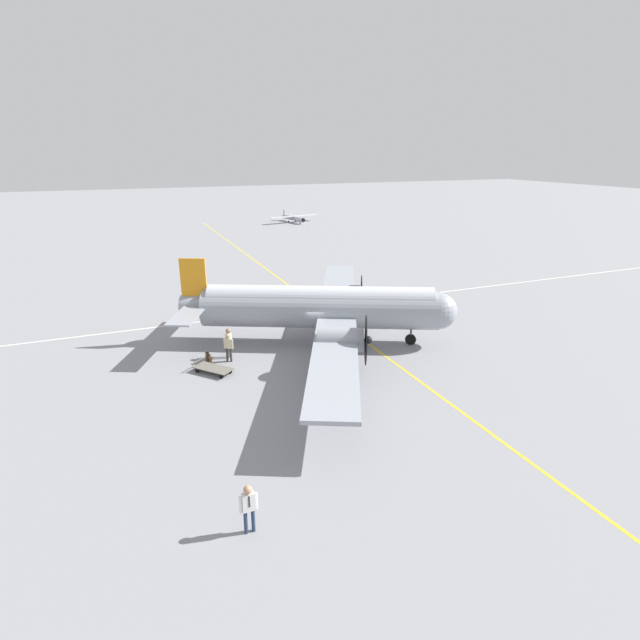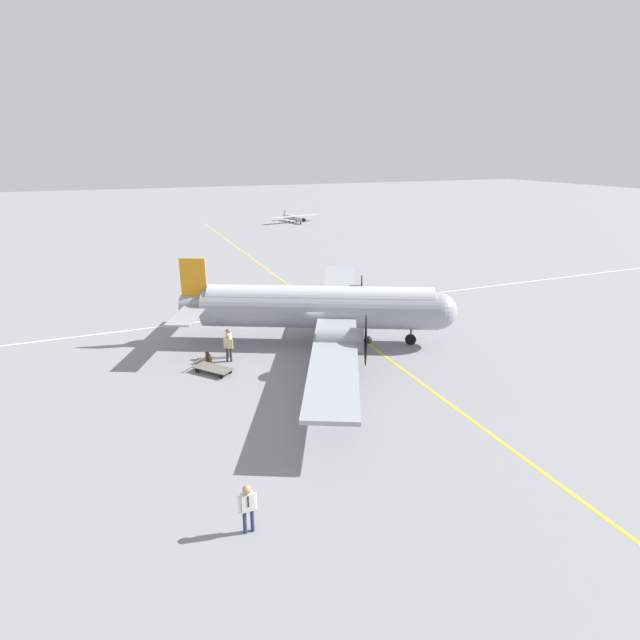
# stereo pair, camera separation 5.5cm
# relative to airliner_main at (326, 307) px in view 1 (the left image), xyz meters

# --- Properties ---
(ground_plane) EXTENTS (300.00, 300.00, 0.00)m
(ground_plane) POSITION_rel_airliner_main_xyz_m (-0.17, -0.36, -2.44)
(ground_plane) COLOR gray
(apron_line_eastwest) EXTENTS (120.00, 0.16, 0.01)m
(apron_line_eastwest) POSITION_rel_airliner_main_xyz_m (-0.17, 2.49, -2.43)
(apron_line_eastwest) COLOR gold
(apron_line_eastwest) RESTS_ON ground_plane
(apron_line_northsouth) EXTENTS (0.16, 120.00, 0.01)m
(apron_line_northsouth) POSITION_rel_airliner_main_xyz_m (-7.44, -0.36, -2.43)
(apron_line_northsouth) COLOR silver
(apron_line_northsouth) RESTS_ON ground_plane
(airliner_main) EXTENTS (25.58, 17.63, 5.53)m
(airliner_main) POSITION_rel_airliner_main_xyz_m (0.00, 0.00, 0.00)
(airliner_main) COLOR #9399A3
(airliner_main) RESTS_ON ground_plane
(crew_foreground) EXTENTS (0.29, 0.62, 1.81)m
(crew_foreground) POSITION_rel_airliner_main_xyz_m (14.77, -9.00, -1.33)
(crew_foreground) COLOR navy
(crew_foreground) RESTS_ON ground_plane
(passenger_boarding) EXTENTS (0.49, 0.47, 1.86)m
(passenger_boarding) POSITION_rel_airliner_main_xyz_m (-0.03, -6.38, -1.30)
(passenger_boarding) COLOR #473D2D
(passenger_boarding) RESTS_ON ground_plane
(ramp_agent) EXTENTS (0.41, 0.50, 1.77)m
(ramp_agent) POSITION_rel_airliner_main_xyz_m (0.58, -6.53, -1.35)
(ramp_agent) COLOR #2D2D33
(ramp_agent) RESTS_ON ground_plane
(suitcase_near_door) EXTENTS (0.49, 0.17, 0.65)m
(suitcase_near_door) POSITION_rel_airliner_main_xyz_m (0.18, -7.74, -2.13)
(suitcase_near_door) COLOR #47331E
(suitcase_near_door) RESTS_ON ground_plane
(suitcase_upright_spare) EXTENTS (0.51, 0.12, 0.59)m
(suitcase_upright_spare) POSITION_rel_airliner_main_xyz_m (0.58, -7.67, -2.16)
(suitcase_upright_spare) COLOR #47331E
(suitcase_upright_spare) RESTS_ON ground_plane
(baggage_cart) EXTENTS (2.35, 2.20, 0.56)m
(baggage_cart) POSITION_rel_airliner_main_xyz_m (1.85, -7.73, -2.16)
(baggage_cart) COLOR #6B665B
(baggage_cart) RESTS_ON ground_plane
(light_aircraft_distant) EXTENTS (7.18, 9.51, 1.86)m
(light_aircraft_distant) POSITION_rel_airliner_main_xyz_m (-55.04, 17.27, -1.65)
(light_aircraft_distant) COLOR #B7BCC6
(light_aircraft_distant) RESTS_ON ground_plane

